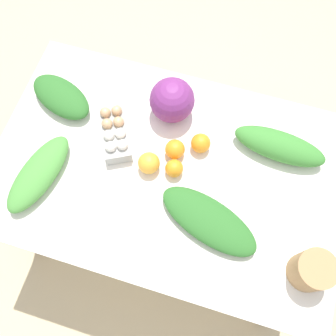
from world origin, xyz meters
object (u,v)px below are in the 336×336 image
greens_bunch_chard (39,173)px  orange_1 (201,143)px  greens_bunch_dandelion (209,221)px  greens_bunch_kale (61,97)px  cabbage_purple (172,100)px  orange_2 (174,169)px  paper_bag (312,270)px  orange_0 (175,149)px  egg_carton (115,132)px  greens_bunch_scallion (279,146)px  orange_3 (149,163)px

greens_bunch_chard → orange_1: (0.55, 0.30, 0.00)m
greens_bunch_dandelion → greens_bunch_kale: (-0.70, 0.32, 0.01)m
cabbage_purple → orange_2: size_ratio=2.57×
greens_bunch_dandelion → orange_1: size_ratio=5.04×
cabbage_purple → orange_1: size_ratio=2.32×
paper_bag → orange_0: 0.64m
orange_2 → egg_carton: bearing=163.1°
greens_bunch_scallion → orange_1: size_ratio=4.64×
cabbage_purple → greens_bunch_scallion: cabbage_purple is taller
greens_bunch_chard → orange_1: same height
cabbage_purple → paper_bag: cabbage_purple is taller
paper_bag → orange_1: size_ratio=1.75×
greens_bunch_scallion → orange_0: greens_bunch_scallion is taller
cabbage_purple → orange_1: bearing=-38.6°
orange_1 → greens_bunch_scallion: bearing=13.9°
greens_bunch_dandelion → greens_bunch_scallion: size_ratio=1.09×
greens_bunch_chard → orange_1: 0.62m
greens_bunch_scallion → greens_bunch_chard: size_ratio=1.03×
paper_bag → greens_bunch_kale: 1.14m
greens_bunch_chard → orange_1: bearing=28.4°
orange_1 → orange_3: (-0.16, -0.14, 0.00)m
paper_bag → orange_0: (-0.56, 0.30, -0.03)m
greens_bunch_chard → orange_0: 0.52m
paper_bag → cabbage_purple: bearing=142.7°
egg_carton → orange_1: egg_carton is taller
greens_bunch_dandelion → greens_bunch_kale: bearing=155.5°
cabbage_purple → egg_carton: (-0.18, -0.17, -0.05)m
egg_carton → greens_bunch_kale: bearing=43.7°
greens_bunch_dandelion → orange_0: orange_0 is taller
orange_3 → greens_bunch_dandelion: bearing=-28.2°
greens_bunch_scallion → orange_1: greens_bunch_scallion is taller
egg_carton → orange_0: (0.24, -0.00, -0.00)m
egg_carton → greens_bunch_scallion: bearing=-106.5°
orange_0 → orange_2: (0.02, -0.08, -0.00)m
egg_carton → orange_1: (0.33, 0.05, -0.00)m
orange_3 → greens_bunch_chard: bearing=-157.5°
paper_bag → greens_bunch_scallion: bearing=113.1°
greens_bunch_dandelion → orange_1: orange_1 is taller
greens_bunch_kale → orange_0: (0.51, -0.09, -0.00)m
orange_0 → orange_1: same height
greens_bunch_dandelion → orange_1: 0.30m
greens_bunch_dandelion → greens_bunch_chard: bearing=-178.9°
orange_1 → orange_2: size_ratio=1.11×
orange_3 → orange_1: bearing=40.0°
greens_bunch_chard → orange_0: (0.46, 0.24, 0.00)m
orange_1 → egg_carton: bearing=-171.0°
orange_0 → greens_bunch_kale: bearing=170.0°
orange_0 → orange_2: 0.08m
orange_2 → greens_bunch_kale: bearing=162.3°
cabbage_purple → greens_bunch_dandelion: cabbage_purple is taller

